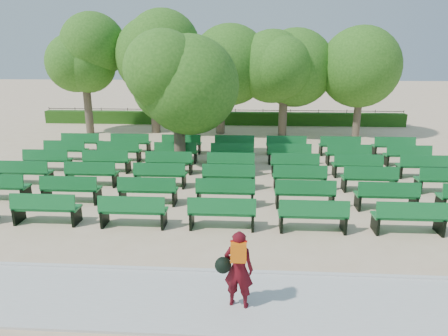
% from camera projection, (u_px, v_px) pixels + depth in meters
% --- Properties ---
extents(ground, '(120.00, 120.00, 0.00)m').
position_uv_depth(ground, '(197.00, 187.00, 15.62)').
color(ground, '#D7B68E').
extents(paving, '(30.00, 2.20, 0.06)m').
position_uv_depth(paving, '(154.00, 299.00, 8.52)').
color(paving, silver).
rests_on(paving, ground).
extents(curb, '(30.00, 0.12, 0.10)m').
position_uv_depth(curb, '(165.00, 270.00, 9.62)').
color(curb, silver).
rests_on(curb, ground).
extents(hedge, '(26.00, 0.70, 0.90)m').
position_uv_depth(hedge, '(221.00, 118.00, 28.90)').
color(hedge, '#235115').
rests_on(hedge, ground).
extents(fence, '(26.00, 0.10, 1.02)m').
position_uv_depth(fence, '(222.00, 123.00, 29.41)').
color(fence, black).
rests_on(fence, ground).
extents(tree_line, '(21.80, 6.80, 7.04)m').
position_uv_depth(tree_line, '(217.00, 136.00, 25.19)').
color(tree_line, '#36701E').
rests_on(tree_line, ground).
extents(bench_array, '(2.04, 0.70, 1.27)m').
position_uv_depth(bench_array, '(229.00, 178.00, 16.38)').
color(bench_array, '#12682A').
rests_on(bench_array, ground).
extents(tree_among, '(4.33, 4.33, 6.04)m').
position_uv_depth(tree_among, '(178.00, 76.00, 17.50)').
color(tree_among, brown).
rests_on(tree_among, ground).
extents(person, '(0.82, 0.52, 1.67)m').
position_uv_depth(person, '(237.00, 268.00, 8.03)').
color(person, '#4B0A12').
rests_on(person, ground).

